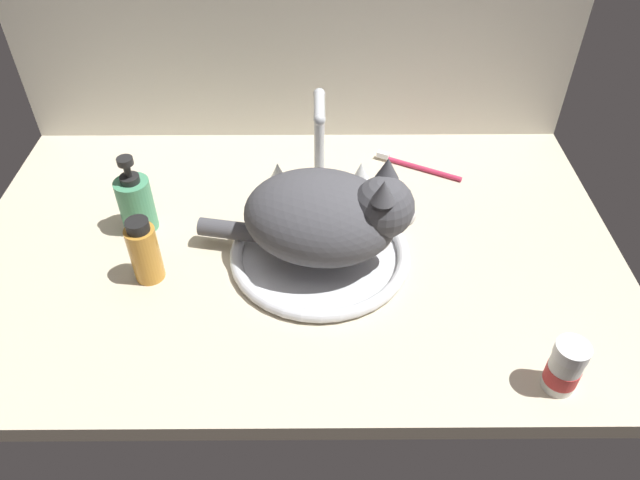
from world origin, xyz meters
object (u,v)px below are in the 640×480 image
Objects in this scene: sink_basin at (320,253)px; soap_pump_bottle at (136,203)px; faucet at (319,151)px; cat at (330,216)px; toothbrush at (416,166)px; amber_bottle at (144,251)px; pill_bottle at (565,368)px.

soap_pump_bottle reaches higher than sink_basin.
cat is at bearing -85.34° from faucet.
cat reaches higher than toothbrush.
cat reaches higher than amber_bottle.
sink_basin is 1.85× the size of toothbrush.
toothbrush is at bearing 16.99° from faucet.
toothbrush is (53.05, 18.32, -4.97)cm from soap_pump_bottle.
pill_bottle is (33.27, -47.05, -4.33)cm from faucet.
pill_bottle is 74.78cm from soap_pump_bottle.
faucet is 22.52cm from toothbrush.
pill_bottle is 54.92cm from toothbrush.
cat reaches higher than pill_bottle.
cat is 33.93cm from toothbrush.
faucet is 57.79cm from pill_bottle.
sink_basin is 34.20cm from soap_pump_bottle.
pill_bottle is at bearing -38.60° from sink_basin.
faucet is at bearing 20.30° from soap_pump_bottle.
soap_pump_bottle is (-34.54, 8.67, -3.95)cm from cat.
amber_bottle reaches higher than toothbrush.
pill_bottle is 0.52× the size of toothbrush.
pill_bottle is (33.27, -26.56, 3.13)cm from sink_basin.
soap_pump_bottle reaches higher than pill_bottle.
sink_basin is at bearing -14.27° from soap_pump_bottle.
sink_basin is 29.30cm from amber_bottle.
amber_bottle is (4.26, -12.78, 0.05)cm from soap_pump_bottle.
soap_pump_bottle is 13.47cm from amber_bottle.
amber_bottle is (-28.58, -4.43, 4.69)cm from sink_basin.
sink_basin is at bearing 141.40° from pill_bottle.
amber_bottle is 58.07cm from toothbrush.
amber_bottle is at bearing -172.28° from cat.
cat is 2.44× the size of soap_pump_bottle.
faucet is at bearing -163.01° from toothbrush.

